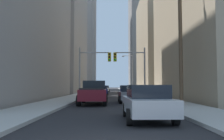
% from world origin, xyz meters
% --- Properties ---
extents(sidewalk_left, '(3.02, 160.00, 0.15)m').
position_xyz_m(sidewalk_left, '(-4.74, 50.00, 0.07)').
color(sidewalk_left, '#9E9E99').
rests_on(sidewalk_left, ground).
extents(sidewalk_right, '(3.02, 160.00, 0.15)m').
position_xyz_m(sidewalk_right, '(4.74, 50.00, 0.07)').
color(sidewalk_right, '#9E9E99').
rests_on(sidewalk_right, ground).
extents(pickup_truck_maroon, '(2.20, 5.46, 1.90)m').
position_xyz_m(pickup_truck_maroon, '(-1.51, 14.35, 0.93)').
color(pickup_truck_maroon, maroon).
rests_on(pickup_truck_maroon, ground).
extents(sedan_silver, '(1.95, 4.26, 1.52)m').
position_xyz_m(sedan_silver, '(1.49, 5.11, 0.77)').
color(sedan_silver, '#B7BABF').
rests_on(sedan_silver, ground).
extents(sedan_grey, '(1.95, 4.26, 1.52)m').
position_xyz_m(sedan_grey, '(1.52, 16.12, 0.77)').
color(sedan_grey, slate).
rests_on(sedan_grey, ground).
extents(sedan_red, '(1.95, 4.20, 1.52)m').
position_xyz_m(sedan_red, '(-1.72, 23.79, 0.77)').
color(sedan_red, maroon).
rests_on(sedan_red, ground).
extents(sedan_navy, '(1.95, 4.21, 1.52)m').
position_xyz_m(sedan_navy, '(-1.59, 32.98, 0.77)').
color(sedan_navy, '#141E4C').
rests_on(sedan_navy, ground).
extents(sedan_white, '(1.95, 4.25, 1.52)m').
position_xyz_m(sedan_white, '(-1.57, 53.57, 0.77)').
color(sedan_white, white).
rests_on(sedan_white, ground).
extents(traffic_signal_near_left, '(3.79, 0.44, 6.00)m').
position_xyz_m(traffic_signal_near_left, '(-2.22, 23.28, 4.04)').
color(traffic_signal_near_left, gray).
rests_on(traffic_signal_near_left, ground).
extents(traffic_signal_near_right, '(3.77, 0.44, 6.00)m').
position_xyz_m(traffic_signal_near_right, '(2.23, 23.28, 4.04)').
color(traffic_signal_near_right, gray).
rests_on(traffic_signal_near_right, ground).
extents(utility_pole_right, '(2.20, 0.28, 10.29)m').
position_xyz_m(utility_pole_right, '(5.04, 12.45, 5.42)').
color(utility_pole_right, brown).
rests_on(utility_pole_right, ground).
extents(street_lamp_right, '(2.15, 0.32, 7.50)m').
position_xyz_m(street_lamp_right, '(3.60, 41.84, 4.51)').
color(street_lamp_right, gray).
rests_on(street_lamp_right, ground).
extents(building_left_mid_office, '(23.08, 22.78, 24.13)m').
position_xyz_m(building_left_mid_office, '(-18.16, 47.90, 12.07)').
color(building_left_mid_office, gray).
rests_on(building_left_mid_office, ground).
extents(building_left_far_tower, '(23.10, 21.94, 58.92)m').
position_xyz_m(building_left_far_tower, '(-18.32, 87.23, 29.46)').
color(building_left_far_tower, gray).
rests_on(building_left_far_tower, ground).
extents(building_right_mid_block, '(25.48, 20.99, 21.56)m').
position_xyz_m(building_right_mid_block, '(19.22, 48.86, 10.78)').
color(building_right_mid_block, tan).
rests_on(building_right_mid_block, ground).
extents(building_right_far_highrise, '(21.45, 19.79, 73.64)m').
position_xyz_m(building_right_far_highrise, '(18.09, 93.94, 36.82)').
color(building_right_far_highrise, gray).
rests_on(building_right_far_highrise, ground).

